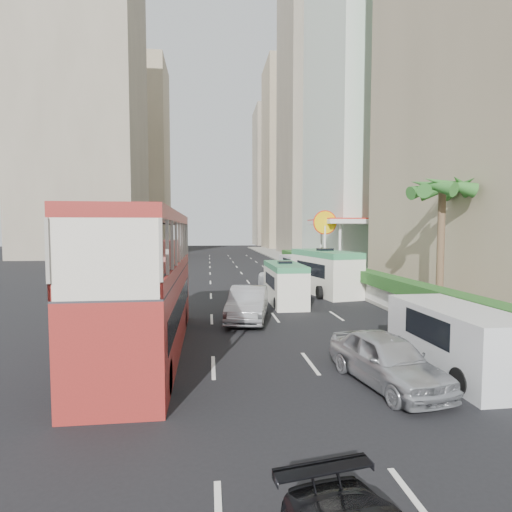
{
  "coord_description": "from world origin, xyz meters",
  "views": [
    {
      "loc": [
        -3.72,
        -14.67,
        4.43
      ],
      "look_at": [
        -1.5,
        4.0,
        3.2
      ],
      "focal_mm": 28.0,
      "sensor_mm": 36.0,
      "label": 1
    }
  ],
  "objects": [
    {
      "name": "ground_plane",
      "position": [
        0.0,
        0.0,
        0.0
      ],
      "size": [
        200.0,
        200.0,
        0.0
      ],
      "primitive_type": "plane",
      "color": "black",
      "rests_on": "ground"
    },
    {
      "name": "kerb_wall",
      "position": [
        6.2,
        14.0,
        0.68
      ],
      "size": [
        0.3,
        44.0,
        1.0
      ],
      "primitive_type": "cube",
      "color": "silver",
      "rests_on": "sidewalk"
    },
    {
      "name": "tower_left_b",
      "position": [
        -22.0,
        90.0,
        23.0
      ],
      "size": [
        16.0,
        16.0,
        46.0
      ],
      "primitive_type": "cube",
      "color": "tan",
      "rests_on": "ground"
    },
    {
      "name": "tower_mid",
      "position": [
        18.0,
        58.0,
        25.0
      ],
      "size": [
        16.0,
        16.0,
        50.0
      ],
      "primitive_type": "cube",
      "color": "gray",
      "rests_on": "ground"
    },
    {
      "name": "tower_far_b",
      "position": [
        17.0,
        104.0,
        20.0
      ],
      "size": [
        14.0,
        14.0,
        40.0
      ],
      "primitive_type": "cube",
      "color": "gray",
      "rests_on": "ground"
    },
    {
      "name": "tower_far_a",
      "position": [
        17.0,
        82.0,
        22.0
      ],
      "size": [
        14.0,
        14.0,
        44.0
      ],
      "primitive_type": "cube",
      "color": "tan",
      "rests_on": "ground"
    },
    {
      "name": "palm_tree",
      "position": [
        7.8,
        4.0,
        3.38
      ],
      "size": [
        0.36,
        0.36,
        6.4
      ],
      "primitive_type": "cylinder",
      "color": "brown",
      "rests_on": "sidewalk"
    },
    {
      "name": "tower_left_a",
      "position": [
        -24.0,
        55.0,
        26.0
      ],
      "size": [
        18.0,
        18.0,
        52.0
      ],
      "primitive_type": "cube",
      "color": "gray",
      "rests_on": "ground"
    },
    {
      "name": "shell_station",
      "position": [
        10.0,
        23.0,
        2.75
      ],
      "size": [
        6.5,
        8.0,
        5.5
      ],
      "primitive_type": "cube",
      "color": "silver",
      "rests_on": "ground"
    },
    {
      "name": "minibus_near",
      "position": [
        0.82,
        8.86,
        1.21
      ],
      "size": [
        1.84,
        5.46,
        2.42
      ],
      "primitive_type": "cube",
      "rotation": [
        0.0,
        0.0,
        -0.0
      ],
      "color": "silver",
      "rests_on": "ground"
    },
    {
      "name": "panel_van_near",
      "position": [
        3.92,
        -3.28,
        1.02
      ],
      "size": [
        2.08,
        5.12,
        2.04
      ],
      "primitive_type": "cube",
      "rotation": [
        0.0,
        0.0,
        0.01
      ],
      "color": "silver",
      "rests_on": "ground"
    },
    {
      "name": "hedge",
      "position": [
        6.2,
        14.0,
        1.53
      ],
      "size": [
        1.1,
        44.0,
        0.7
      ],
      "primitive_type": "cube",
      "color": "#2D6626",
      "rests_on": "kerb_wall"
    },
    {
      "name": "van_asset",
      "position": [
        1.4,
        14.11,
        0.0
      ],
      "size": [
        2.53,
        5.35,
        1.48
      ],
      "primitive_type": "imported",
      "rotation": [
        0.0,
        0.0,
        0.01
      ],
      "color": "silver",
      "rests_on": "ground"
    },
    {
      "name": "car_silver_lane_b",
      "position": [
        1.31,
        -4.02,
        0.0
      ],
      "size": [
        2.5,
        4.59,
        1.48
      ],
      "primitive_type": "imported",
      "rotation": [
        0.0,
        0.0,
        0.18
      ],
      "color": "#ACAEB3",
      "rests_on": "ground"
    },
    {
      "name": "double_decker_bus",
      "position": [
        -6.0,
        0.0,
        2.53
      ],
      "size": [
        2.5,
        11.0,
        5.06
      ],
      "primitive_type": "cube",
      "color": "maroon",
      "rests_on": "ground"
    },
    {
      "name": "tower_stripe",
      "position": [
        18.0,
        34.0,
        29.0
      ],
      "size": [
        16.0,
        18.0,
        58.0
      ],
      "primitive_type": "cube",
      "color": "white",
      "rests_on": "ground"
    },
    {
      "name": "panel_van_far",
      "position": [
        4.4,
        21.4,
        1.01
      ],
      "size": [
        2.51,
        5.24,
        2.03
      ],
      "primitive_type": "cube",
      "rotation": [
        0.0,
        0.0,
        0.1
      ],
      "color": "silver",
      "rests_on": "ground"
    },
    {
      "name": "minibus_far",
      "position": [
        4.31,
        12.26,
        1.5
      ],
      "size": [
        3.42,
        7.05,
        2.99
      ],
      "primitive_type": "cube",
      "rotation": [
        0.0,
        0.0,
        0.18
      ],
      "color": "silver",
      "rests_on": "ground"
    },
    {
      "name": "car_silver_lane_a",
      "position": [
        -1.83,
        4.59,
        0.0
      ],
      "size": [
        2.66,
        5.19,
        1.63
      ],
      "primitive_type": "imported",
      "rotation": [
        0.0,
        0.0,
        -0.2
      ],
      "color": "#ACAEB3",
      "rests_on": "ground"
    },
    {
      "name": "sidewalk",
      "position": [
        9.0,
        25.0,
        0.09
      ],
      "size": [
        6.0,
        120.0,
        0.18
      ],
      "primitive_type": "cube",
      "color": "#99968C",
      "rests_on": "ground"
    }
  ]
}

